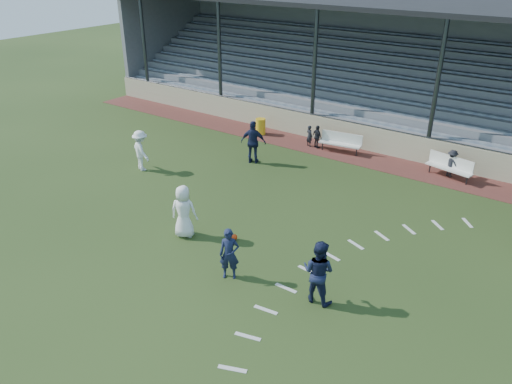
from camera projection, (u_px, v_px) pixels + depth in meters
ground at (211, 256)px, 15.96m from camera, size 90.00×90.00×0.00m
cinder_track at (354, 156)px, 23.62m from camera, size 34.00×2.00×0.02m
retaining_wall at (364, 138)px, 24.13m from camera, size 34.00×0.18×1.20m
bench_left at (341, 141)px, 23.79m from camera, size 2.04×0.74×0.95m
bench_right at (450, 165)px, 21.15m from camera, size 2.04×0.88×0.95m
trash_bin at (261, 126)px, 26.15m from camera, size 0.52×0.52×0.83m
football at (234, 237)px, 16.81m from camera, size 0.21×0.21×0.21m
player_white_lead at (184, 212)px, 16.72m from camera, size 1.07×0.90×1.86m
player_navy_lead at (229, 254)px, 14.62m from camera, size 0.71×0.65×1.62m
player_navy_mid at (318, 272)px, 13.59m from camera, size 0.95×0.76×1.90m
player_white_wing at (141, 151)px, 21.79m from camera, size 1.32×1.02×1.81m
player_navy_wing at (253, 142)px, 22.47m from camera, size 1.25×0.86×1.97m
sub_left_near at (309, 136)px, 24.51m from camera, size 0.45×0.37×1.06m
sub_left_far at (317, 137)px, 24.27m from camera, size 0.72×0.53×1.14m
sub_right at (452, 163)px, 21.25m from camera, size 0.87×0.69×1.19m
grandstand at (404, 85)px, 26.86m from camera, size 34.60×9.00×6.61m
penalty_arc at (325, 304)px, 13.81m from camera, size 3.89×14.63×0.01m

